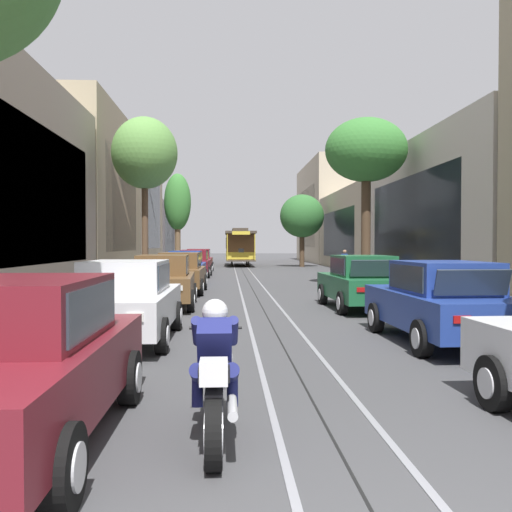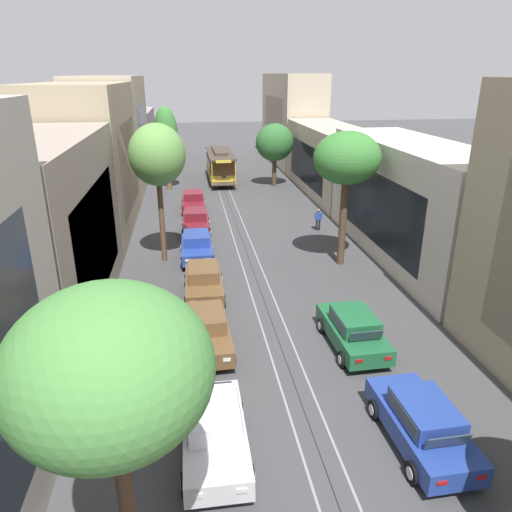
# 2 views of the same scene
# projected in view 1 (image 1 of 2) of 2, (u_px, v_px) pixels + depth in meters

# --- Properties ---
(ground_plane) EXTENTS (171.78, 171.78, 0.00)m
(ground_plane) POSITION_uv_depth(u_px,v_px,m) (247.00, 280.00, 29.70)
(ground_plane) COLOR #424244
(trolley_track_rails) EXTENTS (1.14, 76.71, 0.01)m
(trolley_track_rails) POSITION_uv_depth(u_px,v_px,m) (245.00, 275.00, 34.56)
(trolley_track_rails) COLOR gray
(trolley_track_rails) RESTS_ON ground
(building_facade_left) EXTENTS (5.95, 68.41, 10.37)m
(building_facade_left) POSITION_uv_depth(u_px,v_px,m) (66.00, 195.00, 31.55)
(building_facade_left) COLOR beige
(building_facade_left) RESTS_ON ground
(building_facade_right) EXTENTS (4.74, 68.41, 10.59)m
(building_facade_right) POSITION_uv_depth(u_px,v_px,m) (395.00, 205.00, 35.83)
(building_facade_right) COLOR tan
(building_facade_right) RESTS_ON ground
(parked_car_maroon_near_left) EXTENTS (2.00, 4.36, 1.58)m
(parked_car_maroon_near_left) POSITION_uv_depth(u_px,v_px,m) (12.00, 361.00, 5.27)
(parked_car_maroon_near_left) COLOR maroon
(parked_car_maroon_near_left) RESTS_ON ground
(parked_car_white_second_left) EXTENTS (2.01, 4.36, 1.58)m
(parked_car_white_second_left) POSITION_uv_depth(u_px,v_px,m) (125.00, 300.00, 10.97)
(parked_car_white_second_left) COLOR silver
(parked_car_white_second_left) RESTS_ON ground
(parked_car_brown_mid_left) EXTENTS (2.11, 4.41, 1.58)m
(parked_car_brown_mid_left) POSITION_uv_depth(u_px,v_px,m) (163.00, 281.00, 16.84)
(parked_car_brown_mid_left) COLOR brown
(parked_car_brown_mid_left) RESTS_ON ground
(parked_car_brown_fourth_left) EXTENTS (2.03, 4.37, 1.58)m
(parked_car_brown_fourth_left) POSITION_uv_depth(u_px,v_px,m) (180.00, 273.00, 21.74)
(parked_car_brown_fourth_left) COLOR brown
(parked_car_brown_fourth_left) RESTS_ON ground
(parked_car_blue_fifth_left) EXTENTS (2.02, 4.37, 1.58)m
(parked_car_blue_fifth_left) POSITION_uv_depth(u_px,v_px,m) (186.00, 267.00, 27.05)
(parked_car_blue_fifth_left) COLOR #233D93
(parked_car_blue_fifth_left) RESTS_ON ground
(parked_car_maroon_sixth_left) EXTENTS (2.04, 4.38, 1.58)m
(parked_car_maroon_sixth_left) POSITION_uv_depth(u_px,v_px,m) (194.00, 263.00, 32.35)
(parked_car_maroon_sixth_left) COLOR maroon
(parked_car_maroon_sixth_left) RESTS_ON ground
(parked_car_maroon_far_left) EXTENTS (2.00, 4.36, 1.58)m
(parked_car_maroon_far_left) POSITION_uv_depth(u_px,v_px,m) (199.00, 260.00, 38.03)
(parked_car_maroon_far_left) COLOR maroon
(parked_car_maroon_far_left) RESTS_ON ground
(parked_car_blue_second_right) EXTENTS (2.07, 4.39, 1.58)m
(parked_car_blue_second_right) POSITION_uv_depth(u_px,v_px,m) (441.00, 302.00, 10.71)
(parked_car_blue_second_right) COLOR #233D93
(parked_car_blue_second_right) RESTS_ON ground
(parked_car_green_mid_right) EXTENTS (2.08, 4.40, 1.58)m
(parked_car_green_mid_right) POSITION_uv_depth(u_px,v_px,m) (362.00, 282.00, 16.31)
(parked_car_green_mid_right) COLOR #1E6038
(parked_car_green_mid_right) RESTS_ON ground
(street_tree_kerb_left_second) EXTENTS (3.16, 3.32, 8.04)m
(street_tree_kerb_left_second) POSITION_uv_depth(u_px,v_px,m) (145.00, 154.00, 26.81)
(street_tree_kerb_left_second) COLOR brown
(street_tree_kerb_left_second) RESTS_ON ground
(street_tree_kerb_left_mid) EXTENTS (2.21, 2.00, 7.76)m
(street_tree_kerb_left_mid) POSITION_uv_depth(u_px,v_px,m) (178.00, 204.00, 45.97)
(street_tree_kerb_left_mid) COLOR brown
(street_tree_kerb_left_mid) RESTS_ON ground
(street_tree_kerb_right_second) EXTENTS (3.75, 3.28, 7.67)m
(street_tree_kerb_right_second) POSITION_uv_depth(u_px,v_px,m) (366.00, 152.00, 25.33)
(street_tree_kerb_right_second) COLOR #4C3826
(street_tree_kerb_right_second) RESTS_ON ground
(street_tree_kerb_right_mid) EXTENTS (3.71, 3.18, 6.09)m
(street_tree_kerb_right_mid) POSITION_uv_depth(u_px,v_px,m) (302.00, 216.00, 46.68)
(street_tree_kerb_right_mid) COLOR #4C3826
(street_tree_kerb_right_mid) RESTS_ON ground
(cable_car_trolley) EXTENTS (2.59, 9.14, 3.28)m
(cable_car_trolley) POSITION_uv_depth(u_px,v_px,m) (240.00, 247.00, 49.67)
(cable_car_trolley) COLOR brown
(cable_car_trolley) RESTS_ON ground
(motorcycle_with_rider) EXTENTS (0.56, 1.99, 1.37)m
(motorcycle_with_rider) POSITION_uv_depth(u_px,v_px,m) (215.00, 374.00, 5.38)
(motorcycle_with_rider) COLOR black
(motorcycle_with_rider) RESTS_ON ground
(pedestrian_on_left_pavement) EXTENTS (0.55, 0.35, 1.59)m
(pedestrian_on_left_pavement) POSITION_uv_depth(u_px,v_px,m) (345.00, 262.00, 31.88)
(pedestrian_on_left_pavement) COLOR black
(pedestrian_on_left_pavement) RESTS_ON ground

